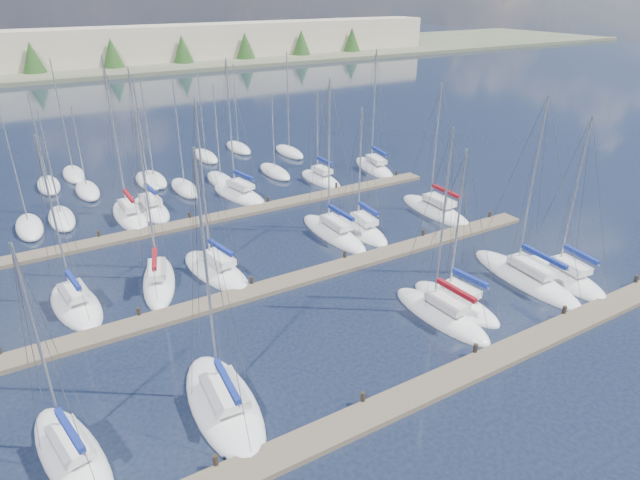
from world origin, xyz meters
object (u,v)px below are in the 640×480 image
sailboat_n (130,215)px  sailboat_p (239,194)px  sailboat_c (224,404)px  sailboat_o (151,209)px  sailboat_k (333,233)px  sailboat_d (441,314)px  sailboat_e (455,303)px  sailboat_l (362,230)px  sailboat_f (525,278)px  sailboat_r (374,168)px  sailboat_j (216,271)px  sailboat_i (159,281)px  sailboat_g (564,277)px  sailboat_m (435,210)px  sailboat_q (321,179)px  sailboat_h (76,305)px  sailboat_a (72,456)px

sailboat_n → sailboat_p: (11.07, 0.03, -0.01)m
sailboat_c → sailboat_o: sailboat_c is taller
sailboat_k → sailboat_d: bearing=-93.8°
sailboat_e → sailboat_o: 30.69m
sailboat_l → sailboat_f: size_ratio=0.82×
sailboat_r → sailboat_c: bearing=-126.8°
sailboat_l → sailboat_o: bearing=139.1°
sailboat_e → sailboat_j: (-12.43, 12.65, -0.01)m
sailboat_d → sailboat_n: bearing=112.7°
sailboat_i → sailboat_n: sailboat_n is taller
sailboat_l → sailboat_g: (8.06, -14.72, 0.01)m
sailboat_d → sailboat_m: bearing=45.7°
sailboat_q → sailboat_h: size_ratio=0.83×
sailboat_o → sailboat_c: bearing=-100.9°
sailboat_c → sailboat_o: (3.75, 28.72, 0.02)m
sailboat_d → sailboat_n: 30.79m
sailboat_r → sailboat_j: (-25.20, -14.43, -0.01)m
sailboat_q → sailboat_a: sailboat_a is taller
sailboat_m → sailboat_p: bearing=138.0°
sailboat_d → sailboat_i: bearing=133.0°
sailboat_q → sailboat_f: (1.68, -26.85, 0.00)m
sailboat_i → sailboat_d: sailboat_d is taller
sailboat_r → sailboat_a: size_ratio=1.23×
sailboat_i → sailboat_p: sailboat_p is taller
sailboat_c → sailboat_i: bearing=91.1°
sailboat_a → sailboat_n: 29.11m
sailboat_f → sailboat_e: bearing=-176.9°
sailboat_q → sailboat_a: 40.48m
sailboat_i → sailboat_h: (-5.72, -0.31, -0.02)m
sailboat_e → sailboat_c: bearing=176.5°
sailboat_i → sailboat_r: sailboat_r is taller
sailboat_m → sailboat_d: 18.28m
sailboat_q → sailboat_n: sailboat_n is taller
sailboat_i → sailboat_c: (-0.61, -14.40, -0.02)m
sailboat_r → sailboat_p: bearing=-169.8°
sailboat_l → sailboat_g: bearing=-58.1°
sailboat_l → sailboat_a: sailboat_a is taller
sailboat_a → sailboat_p: size_ratio=0.81×
sailboat_e → sailboat_f: 6.88m
sailboat_e → sailboat_m: 16.67m
sailboat_m → sailboat_c: bearing=-150.8°
sailboat_f → sailboat_p: sailboat_p is taller
sailboat_g → sailboat_c: bearing=-173.5°
sailboat_f → sailboat_j: bearing=150.1°
sailboat_m → sailboat_n: (-25.60, 13.65, 0.02)m
sailboat_f → sailboat_p: size_ratio=0.98×
sailboat_a → sailboat_l: bearing=17.4°
sailboat_q → sailboat_p: bearing=176.5°
sailboat_p → sailboat_g: bearing=-74.5°
sailboat_e → sailboat_g: size_ratio=0.90×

